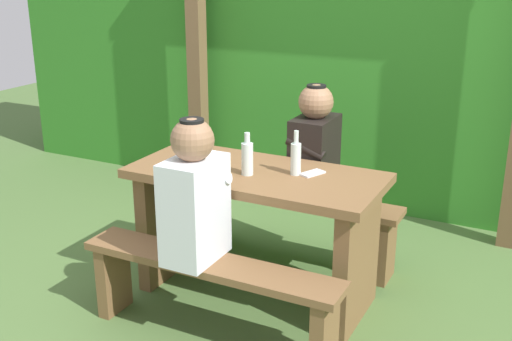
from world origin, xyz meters
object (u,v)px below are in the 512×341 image
at_px(picnic_table, 256,213).
at_px(bottle_right, 247,158).
at_px(person_white_shirt, 195,196).
at_px(cell_phone, 312,173).
at_px(person_black_coat, 314,148).
at_px(bench_far, 292,213).
at_px(drinking_glass, 198,162).
at_px(bottle_left, 296,157).
at_px(bench_near, 210,283).

distance_m(picnic_table, bottle_right, 0.35).
height_order(person_white_shirt, cell_phone, person_white_shirt).
distance_m(person_white_shirt, cell_phone, 0.71).
xyz_separation_m(person_black_coat, cell_phone, (0.16, -0.42, -0.01)).
bearing_deg(bench_far, person_white_shirt, -94.23).
distance_m(drinking_glass, bottle_left, 0.54).
bearing_deg(bottle_left, drinking_glass, -159.91).
distance_m(person_white_shirt, bottle_right, 0.45).
relative_size(person_white_shirt, drinking_glass, 7.34).
height_order(person_black_coat, drinking_glass, person_black_coat).
height_order(drinking_glass, bottle_left, bottle_left).
bearing_deg(picnic_table, bottle_left, 12.66).
distance_m(bench_near, drinking_glass, 0.68).
height_order(picnic_table, cell_phone, cell_phone).
relative_size(picnic_table, person_white_shirt, 1.95).
relative_size(bench_far, cell_phone, 10.00).
bearing_deg(picnic_table, bottle_right, -103.65).
xyz_separation_m(bench_near, cell_phone, (0.29, 0.61, 0.45)).
bearing_deg(person_black_coat, bench_near, -97.70).
bearing_deg(drinking_glass, bottle_right, 13.56).
height_order(bench_near, bottle_right, bottle_right).
xyz_separation_m(bench_near, drinking_glass, (-0.29, 0.38, 0.49)).
bearing_deg(picnic_table, person_black_coat, 74.82).
bearing_deg(bottle_right, person_white_shirt, -97.61).
bearing_deg(bottle_right, picnic_table, 76.35).
xyz_separation_m(person_white_shirt, bottle_right, (0.06, 0.44, 0.08)).
relative_size(picnic_table, bench_far, 1.00).
xyz_separation_m(picnic_table, person_white_shirt, (-0.08, -0.51, 0.26)).
xyz_separation_m(picnic_table, bench_far, (0.00, 0.51, -0.20)).
height_order(bottle_left, cell_phone, bottle_left).
xyz_separation_m(drinking_glass, bottle_right, (0.27, 0.06, 0.05)).
relative_size(picnic_table, bench_near, 1.00).
height_order(person_white_shirt, bottle_left, person_white_shirt).
bearing_deg(person_black_coat, cell_phone, -69.41).
height_order(person_black_coat, bottle_left, person_black_coat).
height_order(bench_far, person_black_coat, person_black_coat).
distance_m(bench_near, bench_far, 1.03).
height_order(bench_near, bench_far, same).
bearing_deg(bench_far, bottle_right, -91.67).
height_order(person_white_shirt, drinking_glass, person_white_shirt).
relative_size(picnic_table, cell_phone, 10.00).
bearing_deg(bench_near, person_black_coat, 82.30).
bearing_deg(bench_near, bottle_right, 92.19).
xyz_separation_m(person_white_shirt, bottle_left, (0.29, 0.56, 0.08)).
bearing_deg(bottle_left, bottle_right, -152.99).
bearing_deg(picnic_table, drinking_glass, -154.74).
bearing_deg(bench_far, bench_near, -90.00).
bearing_deg(drinking_glass, person_black_coat, 56.68).
xyz_separation_m(bottle_right, cell_phone, (0.31, 0.16, -0.09)).
distance_m(bench_far, cell_phone, 0.68).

